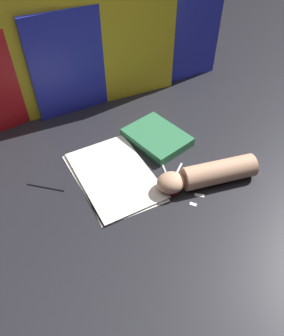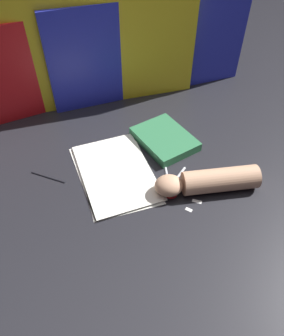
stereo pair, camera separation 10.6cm
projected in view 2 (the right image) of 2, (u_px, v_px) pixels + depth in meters
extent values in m
plane|color=black|center=(130.00, 176.00, 1.12)|extent=(6.00, 6.00, 0.00)
cube|color=red|center=(16.00, 75.00, 1.23)|extent=(0.76, 0.13, 0.38)
cube|color=yellow|center=(96.00, 48.00, 1.26)|extent=(0.83, 0.06, 0.50)
cube|color=#2833D1|center=(153.00, 49.00, 1.35)|extent=(0.86, 0.05, 0.41)
cube|color=white|center=(114.00, 173.00, 1.13)|extent=(0.25, 0.37, 0.00)
cube|color=white|center=(116.00, 173.00, 1.13)|extent=(0.24, 0.36, 0.00)
cube|color=white|center=(116.00, 172.00, 1.13)|extent=(0.24, 0.36, 0.00)
cube|color=#2D7247|center=(165.00, 139.00, 1.23)|extent=(0.22, 0.26, 0.03)
sphere|color=silver|center=(170.00, 187.00, 1.08)|extent=(0.01, 0.01, 0.01)
cylinder|color=silver|center=(167.00, 175.00, 1.12)|extent=(0.03, 0.11, 0.01)
torus|color=red|center=(171.00, 193.00, 1.06)|extent=(0.05, 0.05, 0.01)
cylinder|color=silver|center=(177.00, 177.00, 1.11)|extent=(0.09, 0.08, 0.01)
torus|color=red|center=(166.00, 192.00, 1.06)|extent=(0.06, 0.06, 0.01)
cylinder|color=tan|center=(220.00, 180.00, 1.06)|extent=(0.26, 0.12, 0.08)
ellipsoid|color=tan|center=(169.00, 185.00, 1.04)|extent=(0.11, 0.10, 0.06)
cube|color=white|center=(154.00, 203.00, 1.04)|extent=(0.02, 0.02, 0.00)
cube|color=white|center=(197.00, 201.00, 1.04)|extent=(0.03, 0.03, 0.00)
cube|color=white|center=(189.00, 210.00, 1.02)|extent=(0.02, 0.02, 0.00)
cylinder|color=black|center=(48.00, 177.00, 1.11)|extent=(0.11, 0.09, 0.01)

